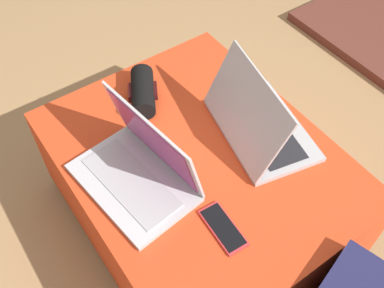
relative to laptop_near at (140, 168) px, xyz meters
The scene contains 6 objects.
ground_plane 0.48m from the laptop_near, 82.36° to the left, with size 14.00×14.00×0.00m, color tan.
ottoman 0.30m from the laptop_near, 82.36° to the left, with size 0.91×0.72×0.39m.
laptop_near is the anchor object (origin of this frame).
laptop_far 0.38m from the laptop_near, 81.29° to the left, with size 0.39×0.30×0.23m.
cell_phone 0.28m from the laptop_near, 19.72° to the left, with size 0.15×0.07×0.01m.
wrist_brace 0.31m from the laptop_near, 147.50° to the left, with size 0.20×0.15×0.07m.
Camera 1 is at (0.64, -0.48, 1.44)m, focal length 42.00 mm.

